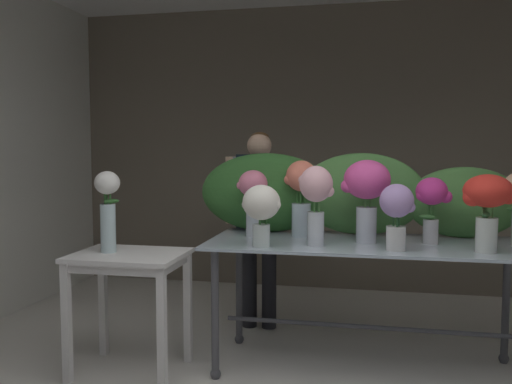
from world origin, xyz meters
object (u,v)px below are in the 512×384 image
object	(u,v)px
vase_scarlet_lilies	(488,201)
vase_lilac_dahlias	(397,211)
florist	(259,208)
vase_fuchsia_peonies	(367,189)
display_table_glass	(366,262)
vase_white_roses_tall	(108,208)
vase_rosy_tulips	(253,194)
vase_ivory_freesia	(261,208)
side_table_white	(129,270)
vase_magenta_anemones	(432,201)
vase_coral_carnations	(301,192)
vase_blush_hydrangea	(316,196)

from	to	relation	value
vase_scarlet_lilies	vase_lilac_dahlias	size ratio (longest dim) A/B	1.15
florist	vase_scarlet_lilies	size ratio (longest dim) A/B	3.48
florist	vase_fuchsia_peonies	world-z (taller)	florist
display_table_glass	vase_white_roses_tall	xyz separation A→B (m)	(-1.67, -0.34, 0.36)
vase_rosy_tulips	vase_ivory_freesia	xyz separation A→B (m)	(0.13, -0.38, -0.05)
side_table_white	vase_lilac_dahlias	xyz separation A→B (m)	(1.70, 0.08, 0.43)
vase_fuchsia_peonies	side_table_white	bearing A→B (deg)	-168.22
vase_magenta_anemones	vase_coral_carnations	bearing A→B (deg)	171.45
vase_ivory_freesia	vase_white_roses_tall	size ratio (longest dim) A/B	0.73
vase_blush_hydrangea	vase_lilac_dahlias	world-z (taller)	vase_blush_hydrangea
vase_scarlet_lilies	vase_fuchsia_peonies	xyz separation A→B (m)	(-0.70, 0.19, 0.05)
vase_ivory_freesia	vase_coral_carnations	xyz separation A→B (m)	(0.19, 0.45, 0.07)
vase_blush_hydrangea	vase_lilac_dahlias	xyz separation A→B (m)	(0.49, -0.05, -0.08)
vase_rosy_tulips	vase_magenta_anemones	distance (m)	1.19
vase_lilac_dahlias	vase_ivory_freesia	xyz separation A→B (m)	(-0.82, -0.05, 0.00)
florist	vase_rosy_tulips	xyz separation A→B (m)	(0.09, -0.64, 0.17)
vase_rosy_tulips	vase_white_roses_tall	size ratio (longest dim) A/B	0.87
vase_ivory_freesia	vase_lilac_dahlias	bearing A→B (deg)	3.45
vase_blush_hydrangea	vase_white_roses_tall	world-z (taller)	vase_blush_hydrangea
display_table_glass	vase_rosy_tulips	world-z (taller)	vase_rosy_tulips
side_table_white	vase_scarlet_lilies	world-z (taller)	vase_scarlet_lilies
florist	vase_magenta_anemones	xyz separation A→B (m)	(1.27, -0.70, 0.16)
vase_rosy_tulips	vase_coral_carnations	world-z (taller)	vase_coral_carnations
vase_blush_hydrangea	vase_lilac_dahlias	bearing A→B (deg)	-5.61
vase_blush_hydrangea	vase_white_roses_tall	xyz separation A→B (m)	(-1.35, -0.13, -0.10)
vase_blush_hydrangea	vase_scarlet_lilies	size ratio (longest dim) A/B	1.09
vase_ivory_freesia	vase_coral_carnations	distance (m)	0.49
vase_blush_hydrangea	vase_fuchsia_peonies	world-z (taller)	vase_fuchsia_peonies
display_table_glass	side_table_white	world-z (taller)	display_table_glass
vase_magenta_anemones	vase_fuchsia_peonies	bearing A→B (deg)	-174.92
vase_scarlet_lilies	vase_white_roses_tall	world-z (taller)	vase_white_roses_tall
vase_ivory_freesia	display_table_glass	bearing A→B (deg)	25.21
vase_magenta_anemones	vase_ivory_freesia	distance (m)	1.10
side_table_white	vase_ivory_freesia	bearing A→B (deg)	2.07
florist	vase_magenta_anemones	bearing A→B (deg)	-28.80
display_table_glass	vase_scarlet_lilies	xyz separation A→B (m)	(0.69, -0.21, 0.44)
vase_fuchsia_peonies	vase_lilac_dahlias	size ratio (longest dim) A/B	1.34
vase_lilac_dahlias	vase_white_roses_tall	xyz separation A→B (m)	(-1.84, -0.08, -0.02)
vase_blush_hydrangea	vase_magenta_anemones	size ratio (longest dim) A/B	1.18
vase_rosy_tulips	vase_ivory_freesia	size ratio (longest dim) A/B	1.19
side_table_white	vase_fuchsia_peonies	size ratio (longest dim) A/B	1.48
side_table_white	vase_ivory_freesia	distance (m)	0.98
vase_rosy_tulips	vase_white_roses_tall	xyz separation A→B (m)	(-0.89, -0.41, -0.07)
vase_rosy_tulips	vase_coral_carnations	size ratio (longest dim) A/B	0.87
display_table_glass	vase_rosy_tulips	xyz separation A→B (m)	(-0.78, 0.07, 0.43)
side_table_white	vase_white_roses_tall	bearing A→B (deg)	-179.97
side_table_white	vase_white_roses_tall	xyz separation A→B (m)	(-0.14, -0.00, 0.41)
vase_fuchsia_peonies	vase_ivory_freesia	bearing A→B (deg)	-156.01
vase_fuchsia_peonies	vase_white_roses_tall	distance (m)	1.70
display_table_glass	vase_fuchsia_peonies	xyz separation A→B (m)	(-0.01, -0.02, 0.48)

